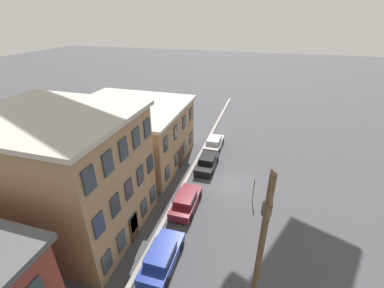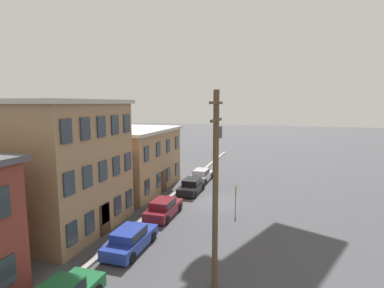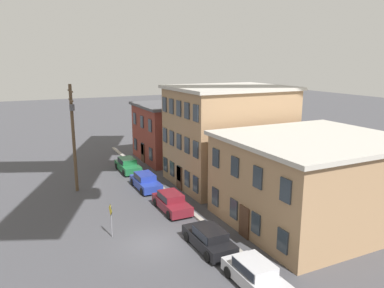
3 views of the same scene
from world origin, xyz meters
TOP-DOWN VIEW (x-y plane):
  - ground_plane at (0.00, 0.00)m, footprint 200.00×200.00m
  - kerb_strip at (0.00, 4.50)m, footprint 56.00×0.36m
  - apartment_midblock at (-9.03, 11.18)m, footprint 9.04×10.88m
  - apartment_far at (1.77, 11.88)m, footprint 11.13×12.29m
  - car_blue at (-10.58, 3.16)m, footprint 4.40×1.92m
  - car_maroon at (-4.72, 3.33)m, footprint 4.40×1.92m
  - car_black at (2.15, 3.06)m, footprint 4.40×1.92m
  - car_silver at (6.88, 3.29)m, footprint 4.40×1.92m
  - caution_sign at (-2.17, -2.16)m, footprint 0.87×0.08m
  - utility_pole at (-12.72, -2.75)m, footprint 2.40×0.44m

SIDE VIEW (x-z plane):
  - ground_plane at x=0.00m, z-range 0.00..0.00m
  - kerb_strip at x=0.00m, z-range 0.00..0.16m
  - car_blue at x=-10.58m, z-range 0.03..1.46m
  - car_maroon at x=-4.72m, z-range 0.03..1.46m
  - car_black at x=2.15m, z-range 0.03..1.46m
  - car_silver at x=6.88m, z-range 0.03..1.46m
  - caution_sign at x=-2.17m, z-range 0.38..2.79m
  - apartment_far at x=1.77m, z-range 0.01..6.51m
  - apartment_midblock at x=-9.03m, z-range 0.01..9.43m
  - utility_pole at x=-12.72m, z-range 0.59..10.37m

